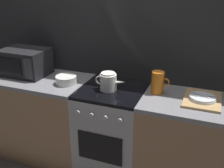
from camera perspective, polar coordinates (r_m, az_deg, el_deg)
name	(u,v)px	position (r m, az deg, el deg)	size (l,w,h in m)	color
ground_plane	(112,168)	(2.97, 0.02, -17.16)	(8.00, 8.00, 0.00)	#47423D
back_wall	(124,49)	(2.68, 2.52, 7.42)	(3.60, 0.05, 2.40)	gray
counter_left	(35,115)	(3.10, -15.79, -6.25)	(1.20, 0.60, 0.90)	#997251
stove_unit	(112,131)	(2.71, 0.01, -9.84)	(0.60, 0.63, 0.90)	#9E9EA3
counter_right	(208,151)	(2.58, 19.54, -13.12)	(1.20, 0.60, 0.90)	#997251
microwave	(25,62)	(2.95, -17.76, 4.42)	(0.46, 0.35, 0.27)	black
kettle	(108,82)	(2.45, -0.77, 0.51)	(0.28, 0.15, 0.17)	white
mixing_bowl	(66,80)	(2.63, -9.61, 0.85)	(0.20, 0.20, 0.08)	silver
pitcher	(158,83)	(2.41, 9.60, 0.31)	(0.16, 0.11, 0.20)	orange
dish_pile	(202,99)	(2.39, 18.46, -2.96)	(0.30, 0.40, 0.06)	tan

